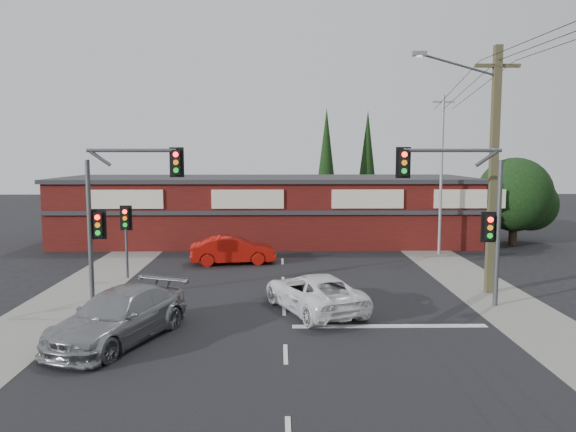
{
  "coord_description": "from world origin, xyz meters",
  "views": [
    {
      "loc": [
        -0.18,
        -19.6,
        5.73
      ],
      "look_at": [
        0.19,
        3.0,
        3.21
      ],
      "focal_mm": 35.0,
      "sensor_mm": 36.0,
      "label": 1
    }
  ],
  "objects_px": {
    "silver_suv": "(119,316)",
    "utility_pole": "(490,162)",
    "white_suv": "(314,292)",
    "shop_building": "(267,209)",
    "red_sedan": "(233,250)"
  },
  "relations": [
    {
      "from": "silver_suv",
      "to": "red_sedan",
      "type": "xyz_separation_m",
      "value": [
        2.5,
        12.15,
        -0.06
      ]
    },
    {
      "from": "shop_building",
      "to": "red_sedan",
      "type": "bearing_deg",
      "value": -101.8
    },
    {
      "from": "red_sedan",
      "to": "silver_suv",
      "type": "bearing_deg",
      "value": 160.52
    },
    {
      "from": "silver_suv",
      "to": "shop_building",
      "type": "relative_size",
      "value": 0.2
    },
    {
      "from": "red_sedan",
      "to": "utility_pole",
      "type": "height_order",
      "value": "utility_pole"
    },
    {
      "from": "shop_building",
      "to": "utility_pole",
      "type": "bearing_deg",
      "value": -56.24
    },
    {
      "from": "white_suv",
      "to": "shop_building",
      "type": "xyz_separation_m",
      "value": [
        -2.08,
        16.56,
        1.44
      ]
    },
    {
      "from": "silver_suv",
      "to": "white_suv",
      "type": "bearing_deg",
      "value": 49.26
    },
    {
      "from": "silver_suv",
      "to": "red_sedan",
      "type": "bearing_deg",
      "value": 99.95
    },
    {
      "from": "white_suv",
      "to": "red_sedan",
      "type": "bearing_deg",
      "value": -90.33
    },
    {
      "from": "silver_suv",
      "to": "utility_pole",
      "type": "xyz_separation_m",
      "value": [
        13.46,
        5.8,
        4.62
      ]
    },
    {
      "from": "white_suv",
      "to": "shop_building",
      "type": "height_order",
      "value": "shop_building"
    },
    {
      "from": "silver_suv",
      "to": "red_sedan",
      "type": "distance_m",
      "value": 12.41
    },
    {
      "from": "white_suv",
      "to": "red_sedan",
      "type": "relative_size",
      "value": 1.13
    },
    {
      "from": "red_sedan",
      "to": "white_suv",
      "type": "bearing_deg",
      "value": -165.39
    }
  ]
}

